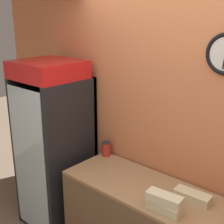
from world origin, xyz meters
The scene contains 6 objects.
wall_back centered at (0.00, 1.20, 1.35)m, with size 5.20×0.09×2.70m.
beverage_cooler centered at (-1.41, 0.86, 1.01)m, with size 0.65×0.68×1.86m.
sandwich_stack_bottom centered at (0.09, 0.66, 0.92)m, with size 0.28×0.12×0.07m.
sandwich_stack_middle centered at (0.09, 0.66, 0.99)m, with size 0.28×0.13×0.07m.
sandwich_flat_left centered at (0.19, 0.94, 0.92)m, with size 0.30×0.13×0.07m.
condiment_jar centered at (-0.89, 1.08, 0.96)m, with size 0.09×0.09×0.15m.
Camera 1 is at (1.15, -1.11, 2.32)m, focal length 50.00 mm.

